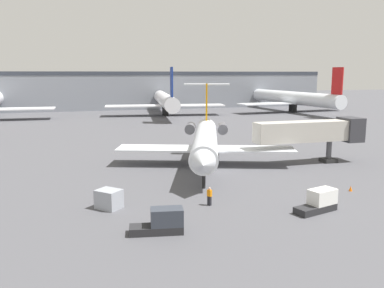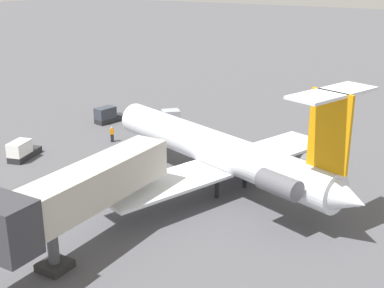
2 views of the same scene
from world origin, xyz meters
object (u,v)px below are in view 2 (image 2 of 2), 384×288
(jet_bridge, at_px, (74,195))
(regional_jet, at_px, (222,150))
(baggage_tug_lead, at_px, (108,116))
(traffic_cone_mid, at_px, (136,127))
(ground_crew_marshaller, at_px, (112,134))
(cargo_container_uld, at_px, (171,117))
(baggage_tug_trailing, at_px, (22,151))

(jet_bridge, bearing_deg, regional_jet, 168.49)
(baggage_tug_lead, bearing_deg, jet_bridge, 36.10)
(jet_bridge, height_order, baggage_tug_lead, jet_bridge)
(regional_jet, distance_m, traffic_cone_mid, 19.09)
(regional_jet, height_order, baggage_tug_lead, regional_jet)
(ground_crew_marshaller, bearing_deg, cargo_container_uld, 168.91)
(regional_jet, bearing_deg, baggage_tug_lead, -116.16)
(jet_bridge, bearing_deg, cargo_container_uld, -158.40)
(baggage_tug_trailing, height_order, traffic_cone_mid, baggage_tug_trailing)
(regional_jet, relative_size, baggage_tug_lead, 6.60)
(regional_jet, height_order, cargo_container_uld, regional_jet)
(jet_bridge, height_order, baggage_tug_trailing, jet_bridge)
(regional_jet, xyz_separation_m, baggage_tug_lead, (-10.19, -20.75, -2.52))
(jet_bridge, bearing_deg, traffic_cone_mid, -151.00)
(regional_jet, relative_size, traffic_cone_mid, 50.09)
(baggage_tug_trailing, xyz_separation_m, cargo_container_uld, (-17.37, 5.85, 0.01))
(baggage_tug_lead, distance_m, baggage_tug_trailing, 14.08)
(ground_crew_marshaller, distance_m, baggage_tug_trailing, 9.54)
(traffic_cone_mid, bearing_deg, baggage_tug_trailing, -14.87)
(ground_crew_marshaller, bearing_deg, baggage_tug_lead, -136.76)
(regional_jet, xyz_separation_m, baggage_tug_trailing, (3.85, -19.76, -2.52))
(ground_crew_marshaller, xyz_separation_m, traffic_cone_mid, (-4.91, -0.54, -0.58))
(jet_bridge, distance_m, ground_crew_marshaller, 23.14)
(cargo_container_uld, bearing_deg, ground_crew_marshaller, -11.09)
(regional_jet, relative_size, ground_crew_marshaller, 16.30)
(ground_crew_marshaller, xyz_separation_m, cargo_container_uld, (-8.77, 1.72, -0.01))
(ground_crew_marshaller, relative_size, baggage_tug_lead, 0.40)
(regional_jet, bearing_deg, baggage_tug_trailing, -78.97)
(ground_crew_marshaller, bearing_deg, jet_bridge, 33.77)
(regional_jet, height_order, traffic_cone_mid, regional_jet)
(regional_jet, height_order, jet_bridge, regional_jet)
(baggage_tug_lead, relative_size, traffic_cone_mid, 7.59)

